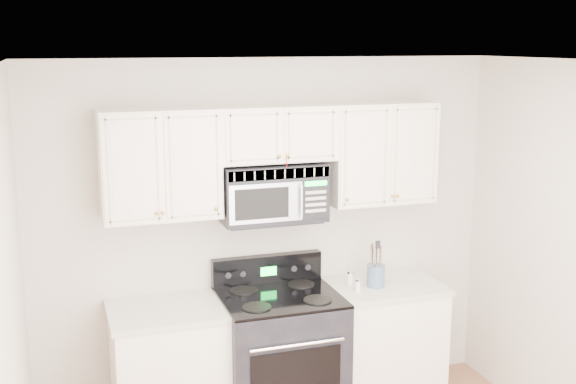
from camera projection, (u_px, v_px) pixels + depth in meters
name	position (u px, v px, depth m)	size (l,w,h in m)	color
room	(366.00, 316.00, 3.78)	(3.51, 3.51, 2.61)	#9F6850
base_cabinet_left	(174.00, 374.00, 5.05)	(0.86, 0.65, 0.92)	#F5E4CE
base_cabinet_right	(381.00, 344.00, 5.54)	(0.86, 0.65, 0.92)	#F5E4CE
range	(280.00, 354.00, 5.24)	(0.84, 0.76, 1.14)	black
upper_cabinets	(275.00, 153.00, 5.12)	(2.44, 0.37, 0.75)	#F5E4CE
microwave	(272.00, 192.00, 5.15)	(0.75, 0.42, 0.41)	black
utensil_crock	(376.00, 274.00, 5.36)	(0.13, 0.13, 0.35)	slate
shaker_salt	(358.00, 285.00, 5.26)	(0.04, 0.04, 0.09)	white
shaker_pepper	(350.00, 278.00, 5.39)	(0.05, 0.05, 0.11)	white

